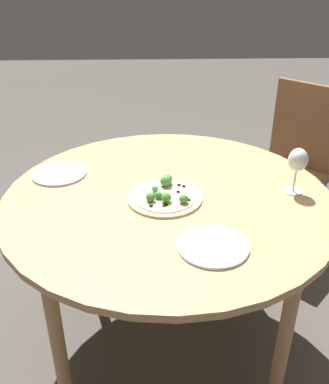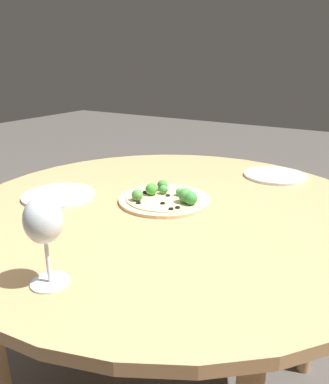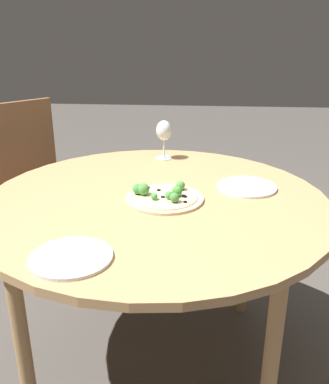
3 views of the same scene
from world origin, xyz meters
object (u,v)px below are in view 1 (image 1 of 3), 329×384
at_px(pizza, 165,195).
at_px(wine_glass, 298,162).
at_px(plate_far, 213,246).
at_px(plate_near, 59,173).
at_px(chair, 290,164).

xyz_separation_m(pizza, wine_glass, (0.50, 0.04, 0.11)).
height_order(pizza, plate_far, pizza).
xyz_separation_m(plate_near, plate_far, (0.57, -0.52, 0.00)).
bearing_deg(wine_glass, pizza, -175.69).
bearing_deg(wine_glass, plate_near, 169.25).
relative_size(chair, plate_far, 4.22).
height_order(chair, pizza, chair).
bearing_deg(plate_far, plate_near, 137.44).
bearing_deg(wine_glass, chair, 71.87).
height_order(pizza, wine_glass, wine_glass).
distance_m(chair, wine_glass, 0.86).
distance_m(wine_glass, plate_far, 0.51).
xyz_separation_m(chair, wine_glass, (-0.24, -0.74, 0.37)).
distance_m(wine_glass, plate_near, 0.95).
relative_size(chair, pizza, 3.41).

